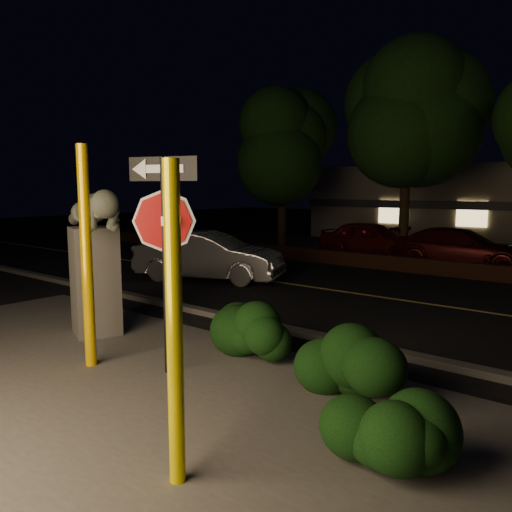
{
  "coord_description": "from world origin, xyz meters",
  "views": [
    {
      "loc": [
        4.99,
        -4.72,
        2.75
      ],
      "look_at": [
        -0.44,
        1.94,
        1.6
      ],
      "focal_mm": 35.0,
      "sensor_mm": 36.0,
      "label": 1
    }
  ],
  "objects_px": {
    "yellow_pole_right": "(175,327)",
    "parked_car_darkred": "(461,248)",
    "sculpture": "(94,246)",
    "parked_car_red": "(371,239)",
    "yellow_pole_left": "(87,258)",
    "signpost": "(164,222)",
    "silver_sedan": "(209,256)"
  },
  "relations": [
    {
      "from": "yellow_pole_left",
      "to": "parked_car_red",
      "type": "distance_m",
      "value": 15.0
    },
    {
      "from": "sculpture",
      "to": "parked_car_darkred",
      "type": "height_order",
      "value": "sculpture"
    },
    {
      "from": "yellow_pole_left",
      "to": "signpost",
      "type": "height_order",
      "value": "yellow_pole_left"
    },
    {
      "from": "parked_car_darkred",
      "to": "parked_car_red",
      "type": "bearing_deg",
      "value": 75.28
    },
    {
      "from": "yellow_pole_right",
      "to": "sculpture",
      "type": "bearing_deg",
      "value": 154.42
    },
    {
      "from": "parked_car_darkred",
      "to": "signpost",
      "type": "bearing_deg",
      "value": 175.36
    },
    {
      "from": "yellow_pole_right",
      "to": "signpost",
      "type": "height_order",
      "value": "signpost"
    },
    {
      "from": "signpost",
      "to": "parked_car_red",
      "type": "relative_size",
      "value": 0.75
    },
    {
      "from": "sculpture",
      "to": "silver_sedan",
      "type": "bearing_deg",
      "value": 135.8
    },
    {
      "from": "yellow_pole_right",
      "to": "parked_car_red",
      "type": "distance_m",
      "value": 17.1
    },
    {
      "from": "signpost",
      "to": "sculpture",
      "type": "relative_size",
      "value": 1.17
    },
    {
      "from": "yellow_pole_left",
      "to": "silver_sedan",
      "type": "relative_size",
      "value": 0.76
    },
    {
      "from": "yellow_pole_right",
      "to": "parked_car_darkred",
      "type": "bearing_deg",
      "value": 97.92
    },
    {
      "from": "parked_car_red",
      "to": "signpost",
      "type": "bearing_deg",
      "value": -167.03
    },
    {
      "from": "signpost",
      "to": "silver_sedan",
      "type": "relative_size",
      "value": 0.72
    },
    {
      "from": "sculpture",
      "to": "yellow_pole_right",
      "type": "bearing_deg",
      "value": -3.52
    },
    {
      "from": "sculpture",
      "to": "silver_sedan",
      "type": "relative_size",
      "value": 0.61
    },
    {
      "from": "yellow_pole_left",
      "to": "parked_car_red",
      "type": "bearing_deg",
      "value": 99.73
    },
    {
      "from": "yellow_pole_left",
      "to": "sculpture",
      "type": "height_order",
      "value": "yellow_pole_left"
    },
    {
      "from": "silver_sedan",
      "to": "parked_car_darkred",
      "type": "bearing_deg",
      "value": -55.23
    },
    {
      "from": "yellow_pole_right",
      "to": "signpost",
      "type": "xyz_separation_m",
      "value": [
        -2.24,
        1.81,
        0.78
      ]
    },
    {
      "from": "sculpture",
      "to": "parked_car_darkred",
      "type": "bearing_deg",
      "value": 100.36
    },
    {
      "from": "signpost",
      "to": "parked_car_red",
      "type": "bearing_deg",
      "value": 84.3
    },
    {
      "from": "signpost",
      "to": "silver_sedan",
      "type": "xyz_separation_m",
      "value": [
        -4.98,
        5.97,
        -1.55
      ]
    },
    {
      "from": "yellow_pole_right",
      "to": "parked_car_darkred",
      "type": "relative_size",
      "value": 0.63
    },
    {
      "from": "yellow_pole_left",
      "to": "silver_sedan",
      "type": "bearing_deg",
      "value": 120.38
    },
    {
      "from": "parked_car_red",
      "to": "parked_car_darkred",
      "type": "distance_m",
      "value": 3.88
    },
    {
      "from": "parked_car_red",
      "to": "yellow_pole_left",
      "type": "bearing_deg",
      "value": -171.87
    },
    {
      "from": "signpost",
      "to": "parked_car_red",
      "type": "distance_m",
      "value": 14.77
    },
    {
      "from": "signpost",
      "to": "parked_car_red",
      "type": "height_order",
      "value": "signpost"
    },
    {
      "from": "yellow_pole_right",
      "to": "parked_car_red",
      "type": "relative_size",
      "value": 0.71
    },
    {
      "from": "sculpture",
      "to": "yellow_pole_left",
      "type": "bearing_deg",
      "value": -14.44
    }
  ]
}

